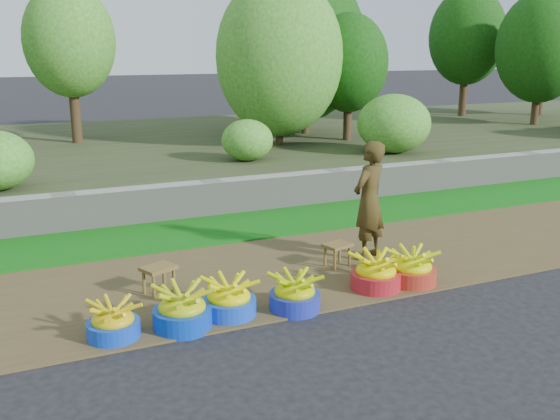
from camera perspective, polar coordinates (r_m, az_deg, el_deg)
name	(u,v)px	position (r m, az deg, el deg)	size (l,w,h in m)	color
ground_plane	(341,310)	(6.41, 5.57, -9.10)	(120.00, 120.00, 0.00)	black
dirt_shoulder	(288,270)	(7.43, 0.77, -5.55)	(80.00, 2.50, 0.02)	#4F4124
grass_verge	(231,227)	(9.19, -4.52, -1.58)	(80.00, 1.50, 0.04)	#0F6410
retaining_wall	(212,198)	(9.91, -6.22, 1.09)	(80.00, 0.35, 0.55)	gray
earth_bank	(144,154)	(14.57, -12.30, 5.05)	(80.00, 10.00, 0.50)	#353E21
vegetation	(226,50)	(15.10, -4.91, 14.40)	(34.57, 8.33, 4.51)	#392918
basin_a	(113,323)	(5.92, -15.02, -9.91)	(0.48, 0.48, 0.36)	#0E3DC5
basin_b	(182,310)	(5.99, -8.93, -9.03)	(0.56, 0.56, 0.42)	#0937B7
basin_c	(229,300)	(6.19, -4.67, -8.17)	(0.53, 0.53, 0.40)	blue
basin_d	(295,294)	(6.32, 1.36, -7.70)	(0.52, 0.52, 0.38)	#1B29A7
basin_e	(376,274)	(6.90, 8.76, -5.78)	(0.55, 0.55, 0.41)	#A71B24
basin_f	(412,269)	(7.12, 11.96, -5.31)	(0.55, 0.55, 0.41)	#A42D1E
stool_left	(159,272)	(6.80, -11.05, -5.56)	(0.41, 0.37, 0.30)	brown
stool_right	(337,248)	(7.52, 5.27, -3.50)	(0.37, 0.32, 0.28)	brown
vendor_woman	(369,201)	(7.72, 8.14, 0.86)	(0.54, 0.35, 1.47)	black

